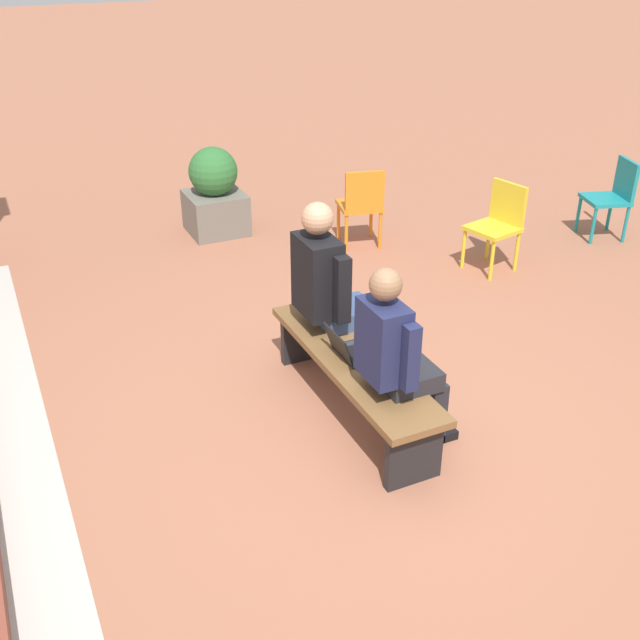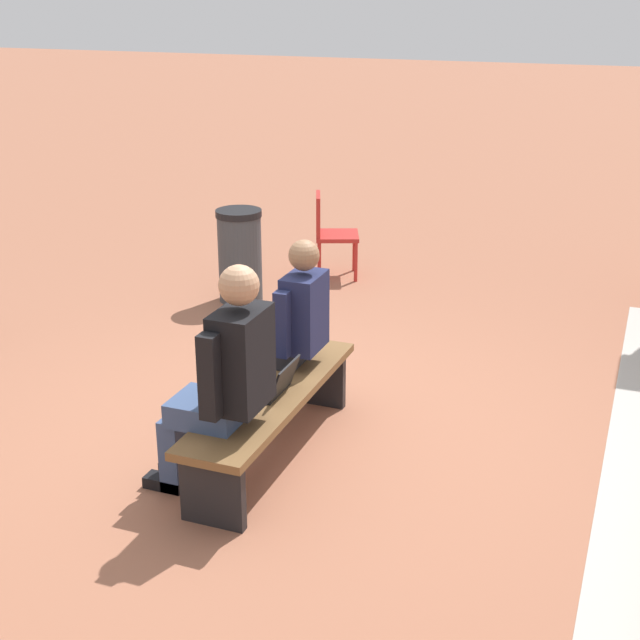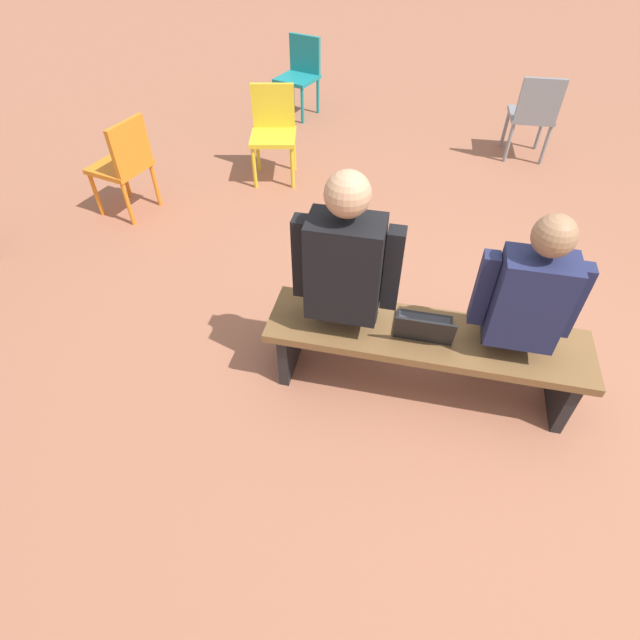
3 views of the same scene
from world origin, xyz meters
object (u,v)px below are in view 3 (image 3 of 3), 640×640
plastic_chair_far_right (300,71)px  plastic_chair_foreground (125,162)px  laptop (424,328)px  plastic_chair_by_pillar (534,112)px  bench (425,345)px  plastic_chair_mid_courtyard (273,127)px  person_adult (347,274)px  person_student (521,305)px

plastic_chair_far_right → plastic_chair_foreground: (0.89, 2.53, 0.00)m
plastic_chair_foreground → laptop: bearing=150.4°
laptop → plastic_chair_far_right: (1.71, -4.01, -0.02)m
plastic_chair_by_pillar → plastic_chair_far_right: (2.57, -0.69, 0.00)m
bench → laptop: laptop is taller
laptop → bench: bearing=-154.8°
plastic_chair_far_right → plastic_chair_foreground: same height
laptop → plastic_chair_mid_courtyard: plastic_chair_mid_courtyard is taller
bench → plastic_chair_far_right: size_ratio=2.14×
plastic_chair_by_pillar → plastic_chair_foreground: same height
person_adult → laptop: person_adult is taller
person_student → laptop: (0.47, 0.08, -0.19)m
bench → laptop: 0.15m
person_adult → person_student: bearing=179.6°
bench → plastic_chair_by_pillar: 3.42m
plastic_chair_foreground → person_student: bearing=155.5°
person_student → plastic_chair_foreground: person_student is taller
bench → plastic_chair_far_right: (1.74, -4.00, 0.13)m
plastic_chair_mid_courtyard → plastic_chair_far_right: bearing=-85.1°
person_student → person_adult: 0.92m
person_student → plastic_chair_far_right: bearing=-61.0°
plastic_chair_by_pillar → bench: bearing=75.9°
person_student → person_adult: (0.92, -0.01, 0.04)m
person_student → plastic_chair_by_pillar: (-0.39, -3.25, -0.21)m
person_adult → plastic_chair_far_right: 4.13m
bench → plastic_chair_foreground: plastic_chair_foreground is taller
laptop → plastic_chair_foreground: plastic_chair_foreground is taller
person_student → plastic_chair_foreground: bearing=-24.5°
plastic_chair_mid_courtyard → plastic_chair_foreground: 1.40m
person_student → plastic_chair_mid_courtyard: bearing=-48.9°
person_adult → plastic_chair_mid_courtyard: 2.61m
person_student → plastic_chair_by_pillar: size_ratio=1.54×
person_adult → laptop: (-0.45, 0.08, -0.24)m
plastic_chair_by_pillar → plastic_chair_far_right: size_ratio=1.00×
laptop → plastic_chair_by_pillar: size_ratio=0.38×
person_adult → bench: bearing=171.6°
bench → plastic_chair_far_right: 4.36m
bench → laptop: size_ratio=5.63×
person_student → person_adult: person_adult is taller
bench → person_student: 0.56m
plastic_chair_far_right → laptop: bearing=113.1°
person_student → laptop: 0.51m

